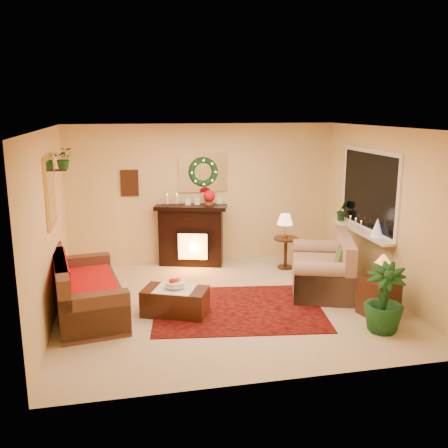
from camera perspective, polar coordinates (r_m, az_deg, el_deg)
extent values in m
plane|color=beige|center=(7.62, 0.55, -9.05)|extent=(5.00, 5.00, 0.00)
plane|color=white|center=(7.06, 0.60, 10.90)|extent=(5.00, 5.00, 0.00)
plane|color=#EFD88C|center=(9.39, -2.41, 3.46)|extent=(5.00, 5.00, 0.00)
plane|color=#EFD88C|center=(5.13, 6.06, -4.81)|extent=(5.00, 5.00, 0.00)
plane|color=#EFD88C|center=(7.13, -19.45, -0.39)|extent=(4.50, 4.50, 0.00)
plane|color=#EFD88C|center=(8.13, 18.04, 1.31)|extent=(4.50, 4.50, 0.00)
cube|color=#651E0C|center=(7.41, 1.63, -9.64)|extent=(2.67, 2.15, 0.01)
cube|color=brown|center=(7.38, -15.31, -6.69)|extent=(1.15, 2.08, 0.85)
cube|color=red|center=(7.49, -15.52, -6.21)|extent=(0.80, 1.29, 0.02)
cube|color=black|center=(9.31, -3.78, -1.37)|extent=(1.22, 0.68, 1.06)
sphere|color=red|center=(9.15, -1.70, 3.21)|extent=(0.22, 0.22, 0.22)
cylinder|color=beige|center=(9.10, -6.53, 2.82)|extent=(0.05, 0.05, 0.16)
cylinder|color=white|center=(9.11, -5.39, 2.85)|extent=(0.06, 0.06, 0.17)
cube|color=white|center=(9.32, -2.41, 5.87)|extent=(0.92, 0.02, 0.72)
torus|color=#194719|center=(9.28, -2.37, 5.96)|extent=(0.55, 0.11, 0.55)
cube|color=#381E11|center=(9.21, -10.74, 4.62)|extent=(0.32, 0.03, 0.48)
cube|color=gold|center=(7.33, -19.27, 3.57)|extent=(0.03, 0.84, 1.00)
imported|color=#194719|center=(8.03, -17.76, 6.03)|extent=(0.33, 0.28, 0.36)
cube|color=tan|center=(8.20, 11.07, -4.55)|extent=(1.34, 1.75, 0.89)
cube|color=white|center=(8.55, 16.25, 3.69)|extent=(0.03, 1.86, 1.36)
cube|color=black|center=(8.55, 16.16, 3.69)|extent=(0.02, 1.70, 1.22)
cube|color=white|center=(8.64, 15.35, -0.77)|extent=(0.22, 1.86, 0.04)
cone|color=silver|center=(8.20, 17.11, -0.39)|extent=(0.20, 0.20, 0.30)
imported|color=#174412|center=(9.22, 13.37, 1.57)|extent=(0.26, 0.21, 0.48)
cylinder|color=#3E2117|center=(9.20, 7.04, -3.08)|extent=(0.55, 0.55, 0.58)
cone|color=#FFC896|center=(9.09, 6.98, 0.34)|extent=(0.29, 0.29, 0.44)
cube|color=#4C2816|center=(7.43, 17.27, -8.00)|extent=(0.53, 0.53, 0.54)
cone|color=orange|center=(7.31, 17.70, -4.46)|extent=(0.27, 0.27, 0.40)
cube|color=black|center=(7.20, -5.60, -8.66)|extent=(1.02, 0.81, 0.38)
cylinder|color=white|center=(7.12, -5.63, -6.84)|extent=(0.28, 0.28, 0.06)
imported|color=#0E3814|center=(6.89, 17.83, -8.14)|extent=(2.02, 2.02, 2.75)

